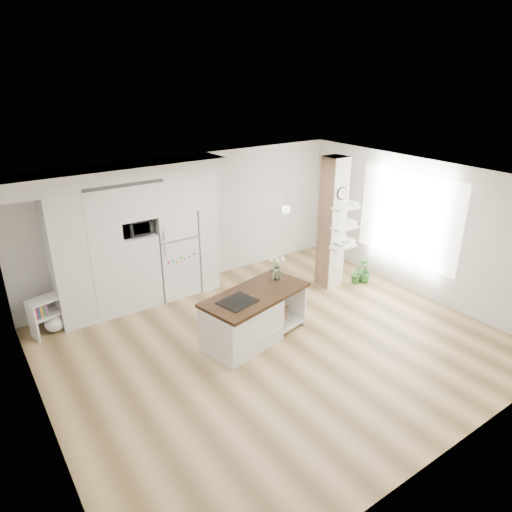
# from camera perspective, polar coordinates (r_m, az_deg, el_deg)

# --- Properties ---
(floor) EXTENTS (7.00, 6.00, 0.01)m
(floor) POSITION_cam_1_polar(r_m,az_deg,el_deg) (7.75, 2.50, -10.93)
(floor) COLOR tan
(floor) RESTS_ON ground
(room) EXTENTS (7.04, 6.04, 2.72)m
(room) POSITION_cam_1_polar(r_m,az_deg,el_deg) (6.90, 2.76, 2.03)
(room) COLOR white
(room) RESTS_ON ground
(cabinet_wall) EXTENTS (4.00, 0.71, 2.70)m
(cabinet_wall) POSITION_cam_1_polar(r_m,az_deg,el_deg) (8.63, -16.01, 2.97)
(cabinet_wall) COLOR white
(cabinet_wall) RESTS_ON floor
(refrigerator) EXTENTS (0.78, 0.69, 1.75)m
(refrigerator) POSITION_cam_1_polar(r_m,az_deg,el_deg) (9.17, -10.22, 0.45)
(refrigerator) COLOR white
(refrigerator) RESTS_ON floor
(column) EXTENTS (0.69, 0.90, 2.70)m
(column) POSITION_cam_1_polar(r_m,az_deg,el_deg) (9.36, 10.15, 4.01)
(column) COLOR silver
(column) RESTS_ON floor
(window) EXTENTS (0.00, 2.40, 2.40)m
(window) POSITION_cam_1_polar(r_m,az_deg,el_deg) (9.60, 18.42, 4.60)
(window) COLOR white
(window) RESTS_ON room
(pendant_light) EXTENTS (0.12, 0.12, 0.10)m
(pendant_light) POSITION_cam_1_polar(r_m,az_deg,el_deg) (8.01, 11.92, 6.50)
(pendant_light) COLOR white
(pendant_light) RESTS_ON room
(kitchen_island) EXTENTS (2.00, 1.27, 1.40)m
(kitchen_island) POSITION_cam_1_polar(r_m,az_deg,el_deg) (7.57, -1.14, -7.84)
(kitchen_island) COLOR white
(kitchen_island) RESTS_ON floor
(bookshelf) EXTENTS (0.63, 0.46, 0.67)m
(bookshelf) POSITION_cam_1_polar(r_m,az_deg,el_deg) (8.65, -24.35, -7.00)
(bookshelf) COLOR white
(bookshelf) RESTS_ON floor
(floor_plant_a) EXTENTS (0.29, 0.26, 0.46)m
(floor_plant_a) POSITION_cam_1_polar(r_m,az_deg,el_deg) (9.89, 12.48, -2.14)
(floor_plant_a) COLOR #34752E
(floor_plant_a) RESTS_ON floor
(floor_plant_b) EXTENTS (0.36, 0.36, 0.53)m
(floor_plant_b) POSITION_cam_1_polar(r_m,az_deg,el_deg) (10.00, 13.40, -1.74)
(floor_plant_b) COLOR #34752E
(floor_plant_b) RESTS_ON floor
(microwave) EXTENTS (0.54, 0.37, 0.30)m
(microwave) POSITION_cam_1_polar(r_m,az_deg,el_deg) (8.63, -14.88, 3.53)
(microwave) COLOR #2D2D2D
(microwave) RESTS_ON cabinet_wall
(shelf_plant) EXTENTS (0.27, 0.23, 0.30)m
(shelf_plant) POSITION_cam_1_polar(r_m,az_deg,el_deg) (9.59, 10.60, 5.52)
(shelf_plant) COLOR #34752E
(shelf_plant) RESTS_ON column
(decor_bowl) EXTENTS (0.22, 0.22, 0.05)m
(decor_bowl) POSITION_cam_1_polar(r_m,az_deg,el_deg) (9.27, 10.65, 1.49)
(decor_bowl) COLOR white
(decor_bowl) RESTS_ON column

